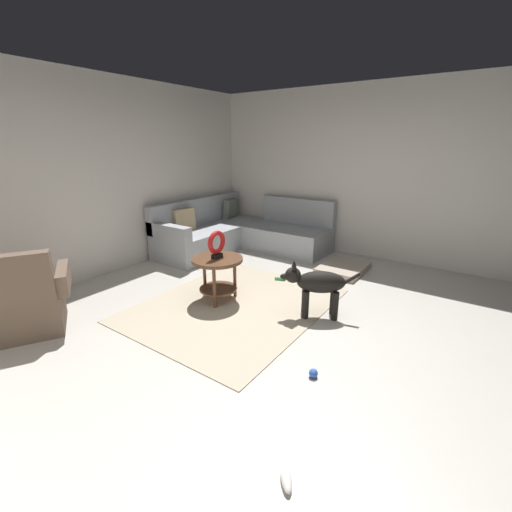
{
  "coord_description": "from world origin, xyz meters",
  "views": [
    {
      "loc": [
        -2.7,
        -1.59,
        1.81
      ],
      "look_at": [
        0.45,
        0.6,
        0.55
      ],
      "focal_mm": 24.09,
      "sensor_mm": 36.0,
      "label": 1
    }
  ],
  "objects_px": {
    "torus_sculpture": "(217,244)",
    "dog_toy_bone": "(286,478)",
    "armchair": "(26,303)",
    "dog_toy_rope": "(280,279)",
    "side_table": "(218,268)",
    "dog_bed_mat": "(343,268)",
    "sectional_couch": "(240,233)",
    "dog": "(317,284)",
    "dog_toy_ball": "(313,373)"
  },
  "relations": [
    {
      "from": "side_table",
      "to": "dog",
      "type": "bearing_deg",
      "value": -75.37
    },
    {
      "from": "side_table",
      "to": "dog_toy_ball",
      "type": "xyz_separation_m",
      "value": [
        -0.67,
        -1.58,
        -0.38
      ]
    },
    {
      "from": "armchair",
      "to": "dog",
      "type": "xyz_separation_m",
      "value": [
        1.94,
        -2.19,
        0.05
      ]
    },
    {
      "from": "dog",
      "to": "armchair",
      "type": "bearing_deg",
      "value": 100.67
    },
    {
      "from": "armchair",
      "to": "dog_bed_mat",
      "type": "xyz_separation_m",
      "value": [
        3.46,
        -1.93,
        -0.28
      ]
    },
    {
      "from": "armchair",
      "to": "dog_toy_ball",
      "type": "relative_size",
      "value": 13.44
    },
    {
      "from": "side_table",
      "to": "dog_toy_ball",
      "type": "bearing_deg",
      "value": -112.83
    },
    {
      "from": "dog_bed_mat",
      "to": "side_table",
      "type": "bearing_deg",
      "value": 154.41
    },
    {
      "from": "dog",
      "to": "dog_toy_bone",
      "type": "bearing_deg",
      "value": 170.23
    },
    {
      "from": "sectional_couch",
      "to": "side_table",
      "type": "xyz_separation_m",
      "value": [
        -1.83,
        -1.07,
        0.13
      ]
    },
    {
      "from": "sectional_couch",
      "to": "dog_toy_ball",
      "type": "distance_m",
      "value": 3.65
    },
    {
      "from": "side_table",
      "to": "torus_sculpture",
      "type": "bearing_deg",
      "value": -90.0
    },
    {
      "from": "sectional_couch",
      "to": "dog_bed_mat",
      "type": "height_order",
      "value": "sectional_couch"
    },
    {
      "from": "armchair",
      "to": "dog_toy_rope",
      "type": "height_order",
      "value": "armchair"
    },
    {
      "from": "side_table",
      "to": "dog_toy_rope",
      "type": "height_order",
      "value": "side_table"
    },
    {
      "from": "torus_sculpture",
      "to": "dog_toy_bone",
      "type": "height_order",
      "value": "torus_sculpture"
    },
    {
      "from": "sectional_couch",
      "to": "dog_toy_bone",
      "type": "distance_m",
      "value": 4.51
    },
    {
      "from": "dog",
      "to": "dog_toy_ball",
      "type": "relative_size",
      "value": 10.22
    },
    {
      "from": "torus_sculpture",
      "to": "dog_bed_mat",
      "type": "bearing_deg",
      "value": -25.59
    },
    {
      "from": "dog_bed_mat",
      "to": "dog_toy_bone",
      "type": "xyz_separation_m",
      "value": [
        -3.41,
        -0.99,
        -0.01
      ]
    },
    {
      "from": "dog_bed_mat",
      "to": "dog",
      "type": "distance_m",
      "value": 1.58
    },
    {
      "from": "torus_sculpture",
      "to": "dog_toy_ball",
      "type": "distance_m",
      "value": 1.85
    },
    {
      "from": "sectional_couch",
      "to": "dog_toy_rope",
      "type": "relative_size",
      "value": 15.25
    },
    {
      "from": "torus_sculpture",
      "to": "dog_toy_bone",
      "type": "xyz_separation_m",
      "value": [
        -1.59,
        -1.86,
        -0.68
      ]
    },
    {
      "from": "dog_bed_mat",
      "to": "dog",
      "type": "height_order",
      "value": "dog"
    },
    {
      "from": "dog_toy_ball",
      "to": "dog_toy_rope",
      "type": "distance_m",
      "value": 2.07
    },
    {
      "from": "side_table",
      "to": "dog_toy_ball",
      "type": "height_order",
      "value": "side_table"
    },
    {
      "from": "dog",
      "to": "dog_toy_rope",
      "type": "bearing_deg",
      "value": 21.2
    },
    {
      "from": "dog",
      "to": "dog_toy_rope",
      "type": "height_order",
      "value": "dog"
    },
    {
      "from": "torus_sculpture",
      "to": "dog_toy_rope",
      "type": "relative_size",
      "value": 2.21
    },
    {
      "from": "dog_bed_mat",
      "to": "dog_toy_ball",
      "type": "bearing_deg",
      "value": -164.02
    },
    {
      "from": "side_table",
      "to": "dog_toy_bone",
      "type": "height_order",
      "value": "side_table"
    },
    {
      "from": "dog",
      "to": "dog_toy_ball",
      "type": "distance_m",
      "value": 1.12
    },
    {
      "from": "dog_bed_mat",
      "to": "dog_toy_ball",
      "type": "relative_size",
      "value": 10.84
    },
    {
      "from": "dog_toy_ball",
      "to": "dog_toy_bone",
      "type": "distance_m",
      "value": 0.96
    },
    {
      "from": "armchair",
      "to": "dog_bed_mat",
      "type": "height_order",
      "value": "armchair"
    },
    {
      "from": "armchair",
      "to": "torus_sculpture",
      "type": "height_order",
      "value": "armchair"
    },
    {
      "from": "armchair",
      "to": "dog_bed_mat",
      "type": "bearing_deg",
      "value": 0.59
    },
    {
      "from": "sectional_couch",
      "to": "armchair",
      "type": "distance_m",
      "value": 3.47
    },
    {
      "from": "armchair",
      "to": "dog_toy_bone",
      "type": "bearing_deg",
      "value": -59.23
    },
    {
      "from": "sectional_couch",
      "to": "dog",
      "type": "relative_size",
      "value": 2.98
    },
    {
      "from": "side_table",
      "to": "dog_toy_rope",
      "type": "distance_m",
      "value": 1.07
    },
    {
      "from": "dog_bed_mat",
      "to": "sectional_couch",
      "type": "bearing_deg",
      "value": 89.84
    },
    {
      "from": "armchair",
      "to": "torus_sculpture",
      "type": "xyz_separation_m",
      "value": [
        1.64,
        -1.06,
        0.39
      ]
    },
    {
      "from": "torus_sculpture",
      "to": "sectional_couch",
      "type": "bearing_deg",
      "value": 30.39
    },
    {
      "from": "dog_toy_rope",
      "to": "dog_toy_bone",
      "type": "xyz_separation_m",
      "value": [
        -2.54,
        -1.56,
        0.0
      ]
    },
    {
      "from": "dog_toy_rope",
      "to": "side_table",
      "type": "bearing_deg",
      "value": 162.52
    },
    {
      "from": "dog_toy_rope",
      "to": "dog_toy_ball",
      "type": "bearing_deg",
      "value": -141.59
    },
    {
      "from": "dog_toy_bone",
      "to": "dog_toy_rope",
      "type": "bearing_deg",
      "value": 31.59
    },
    {
      "from": "dog_toy_bone",
      "to": "dog_toy_ball",
      "type": "bearing_deg",
      "value": 16.81
    }
  ]
}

